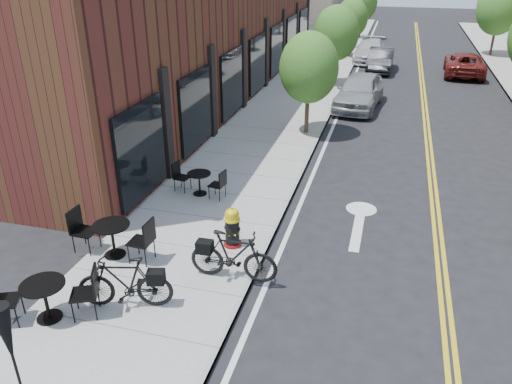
% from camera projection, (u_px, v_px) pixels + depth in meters
% --- Properties ---
extents(ground, '(120.00, 120.00, 0.00)m').
position_uv_depth(ground, '(262.00, 262.00, 11.56)').
color(ground, black).
rests_on(ground, ground).
extents(sidewalk_near, '(4.00, 70.00, 0.12)m').
position_uv_depth(sidewalk_near, '(277.00, 123.00, 20.68)').
color(sidewalk_near, '#9E9B93').
rests_on(sidewalk_near, ground).
extents(building_near, '(5.00, 28.00, 7.00)m').
position_uv_depth(building_near, '(205.00, 20.00, 23.72)').
color(building_near, '#4F1E19').
rests_on(building_near, ground).
extents(tree_near_a, '(2.20, 2.20, 3.81)m').
position_uv_depth(tree_near_a, '(309.00, 68.00, 18.37)').
color(tree_near_a, '#382B1E').
rests_on(tree_near_a, sidewalk_near).
extents(tree_near_b, '(2.30, 2.30, 3.98)m').
position_uv_depth(tree_near_b, '(336.00, 33.00, 25.25)').
color(tree_near_b, '#382B1E').
rests_on(tree_near_b, sidewalk_near).
extents(tree_near_c, '(2.10, 2.10, 3.67)m').
position_uv_depth(tree_near_c, '(352.00, 18.00, 32.27)').
color(tree_near_c, '#382B1E').
rests_on(tree_near_c, sidewalk_near).
extents(tree_near_d, '(2.40, 2.40, 4.11)m').
position_uv_depth(tree_near_d, '(362.00, 2.00, 39.09)').
color(tree_near_d, '#382B1E').
rests_on(tree_near_d, sidewalk_near).
extents(tree_far_c, '(2.80, 2.80, 4.62)m').
position_uv_depth(tree_far_c, '(499.00, 9.00, 32.45)').
color(tree_far_c, '#382B1E').
rests_on(tree_far_c, sidewalk_far).
extents(fire_hydrant, '(0.49, 0.49, 1.01)m').
position_uv_depth(fire_hydrant, '(232.00, 227.00, 11.82)').
color(fire_hydrant, maroon).
rests_on(fire_hydrant, sidewalk_near).
extents(bicycle_left, '(1.95, 0.98, 1.13)m').
position_uv_depth(bicycle_left, '(125.00, 282.00, 9.73)').
color(bicycle_left, black).
rests_on(bicycle_left, sidewalk_near).
extents(bicycle_right, '(1.93, 0.60, 1.15)m').
position_uv_depth(bicycle_right, '(233.00, 256.00, 10.54)').
color(bicycle_right, black).
rests_on(bicycle_right, sidewalk_near).
extents(bistro_set_a, '(1.95, 1.23, 1.04)m').
position_uv_depth(bistro_set_a, '(45.00, 296.00, 9.41)').
color(bistro_set_a, black).
rests_on(bistro_set_a, sidewalk_near).
extents(bistro_set_b, '(1.97, 0.88, 1.06)m').
position_uv_depth(bistro_set_b, '(112.00, 235.00, 11.39)').
color(bistro_set_b, black).
rests_on(bistro_set_b, sidewalk_near).
extents(bistro_set_c, '(1.62, 0.80, 0.86)m').
position_uv_depth(bistro_set_c, '(199.00, 180.00, 14.34)').
color(bistro_set_c, black).
rests_on(bistro_set_c, sidewalk_near).
extents(patio_umbrella, '(0.37, 0.37, 2.26)m').
position_uv_depth(patio_umbrella, '(9.00, 344.00, 6.72)').
color(patio_umbrella, black).
rests_on(patio_umbrella, sidewalk_near).
extents(parked_car_a, '(2.24, 4.67, 1.54)m').
position_uv_depth(parked_car_a, '(359.00, 91.00, 22.51)').
color(parked_car_a, '#94979C').
rests_on(parked_car_a, ground).
extents(parked_car_b, '(1.46, 3.97, 1.30)m').
position_uv_depth(parked_car_b, '(380.00, 60.00, 29.49)').
color(parked_car_b, black).
rests_on(parked_car_b, ground).
extents(parked_car_c, '(1.93, 4.63, 1.34)m').
position_uv_depth(parked_car_c, '(370.00, 51.00, 32.08)').
color(parked_car_c, silver).
rests_on(parked_car_c, ground).
extents(parked_car_far, '(2.36, 4.72, 1.28)m').
position_uv_depth(parked_car_far, '(465.00, 64.00, 28.53)').
color(parked_car_far, maroon).
rests_on(parked_car_far, ground).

